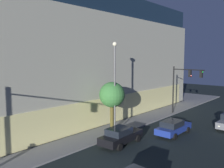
{
  "coord_description": "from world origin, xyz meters",
  "views": [
    {
      "loc": [
        -10.17,
        -9.13,
        7.79
      ],
      "look_at": [
        7.04,
        5.71,
        5.33
      ],
      "focal_mm": 39.1,
      "sensor_mm": 36.0,
      "label": 1
    }
  ],
  "objects_px": {
    "car_black": "(121,136)",
    "car_blue": "(173,127)",
    "street_lamp_sidewalk": "(115,78)",
    "traffic_light_far_corner": "(184,81)",
    "modern_building": "(57,58)",
    "sidewalk_tree": "(112,95)"
  },
  "relations": [
    {
      "from": "street_lamp_sidewalk",
      "to": "sidewalk_tree",
      "type": "bearing_deg",
      "value": 60.88
    },
    {
      "from": "modern_building",
      "to": "traffic_light_far_corner",
      "type": "xyz_separation_m",
      "value": [
        7.6,
        -17.39,
        -2.93
      ]
    },
    {
      "from": "traffic_light_far_corner",
      "to": "car_black",
      "type": "xyz_separation_m",
      "value": [
        -14.08,
        -0.45,
        -3.95
      ]
    },
    {
      "from": "sidewalk_tree",
      "to": "car_blue",
      "type": "bearing_deg",
      "value": -56.19
    },
    {
      "from": "car_black",
      "to": "car_blue",
      "type": "relative_size",
      "value": 1.02
    },
    {
      "from": "sidewalk_tree",
      "to": "car_black",
      "type": "bearing_deg",
      "value": -126.83
    },
    {
      "from": "modern_building",
      "to": "street_lamp_sidewalk",
      "type": "relative_size",
      "value": 3.86
    },
    {
      "from": "street_lamp_sidewalk",
      "to": "car_black",
      "type": "xyz_separation_m",
      "value": [
        -1.79,
        -2.21,
        -5.01
      ]
    },
    {
      "from": "street_lamp_sidewalk",
      "to": "car_blue",
      "type": "bearing_deg",
      "value": -49.31
    },
    {
      "from": "car_black",
      "to": "traffic_light_far_corner",
      "type": "bearing_deg",
      "value": 1.85
    },
    {
      "from": "sidewalk_tree",
      "to": "car_black",
      "type": "height_order",
      "value": "sidewalk_tree"
    },
    {
      "from": "street_lamp_sidewalk",
      "to": "car_black",
      "type": "height_order",
      "value": "street_lamp_sidewalk"
    },
    {
      "from": "modern_building",
      "to": "car_black",
      "type": "xyz_separation_m",
      "value": [
        -6.48,
        -17.84,
        -6.88
      ]
    },
    {
      "from": "car_black",
      "to": "car_blue",
      "type": "distance_m",
      "value": 6.11
    },
    {
      "from": "street_lamp_sidewalk",
      "to": "car_black",
      "type": "distance_m",
      "value": 5.76
    },
    {
      "from": "street_lamp_sidewalk",
      "to": "sidewalk_tree",
      "type": "height_order",
      "value": "street_lamp_sidewalk"
    },
    {
      "from": "modern_building",
      "to": "traffic_light_far_corner",
      "type": "bearing_deg",
      "value": -66.39
    },
    {
      "from": "car_black",
      "to": "modern_building",
      "type": "bearing_deg",
      "value": 70.04
    },
    {
      "from": "sidewalk_tree",
      "to": "modern_building",
      "type": "bearing_deg",
      "value": 73.93
    },
    {
      "from": "modern_building",
      "to": "sidewalk_tree",
      "type": "bearing_deg",
      "value": -106.07
    },
    {
      "from": "street_lamp_sidewalk",
      "to": "car_black",
      "type": "relative_size",
      "value": 1.93
    },
    {
      "from": "street_lamp_sidewalk",
      "to": "modern_building",
      "type": "bearing_deg",
      "value": 73.3
    }
  ]
}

